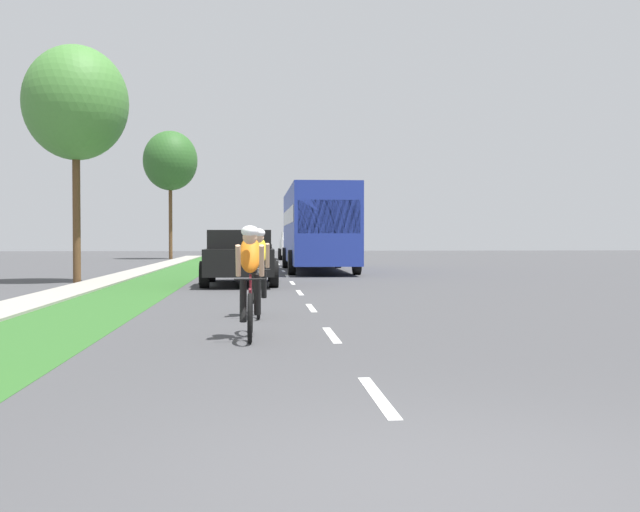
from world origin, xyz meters
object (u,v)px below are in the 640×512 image
Objects in this scene: cyclist_trailing at (258,271)px; suv_white at (295,245)px; street_tree_near at (76,104)px; cyclist_lead at (250,281)px; bus_blue at (317,225)px; street_tree_far at (170,161)px; pickup_black at (240,257)px.

cyclist_trailing is 0.37× the size of suv_white.
street_tree_near reaches higher than suv_white.
cyclist_lead is at bearing -68.04° from street_tree_near.
street_tree_far is (-8.39, 18.82, 4.58)m from bus_blue.
pickup_black is (-0.54, 9.43, 0.02)m from cyclist_trailing.
bus_blue is 21.11m from street_tree_far.
cyclist_lead is at bearing -93.61° from suv_white.
cyclist_trailing is (0.11, 3.04, 0.00)m from cyclist_lead.
bus_blue is at bearing 82.53° from cyclist_trailing.
bus_blue is 17.58m from suv_white.
suv_white is (2.51, 39.80, 0.14)m from cyclist_lead.
cyclist_lead is at bearing -96.75° from bus_blue.
cyclist_trailing is 0.15× the size of bus_blue.
bus_blue is 2.47× the size of suv_white.
cyclist_trailing is at bearing -62.21° from street_tree_near.
cyclist_lead is 1.00× the size of cyclist_trailing.
cyclist_trailing is 9.45m from pickup_black.
cyclist_lead is 39.88m from suv_white.
suv_white is 10.07m from street_tree_far.
suv_white is (-0.12, 17.55, -1.03)m from bus_blue.
suv_white is at bearing 83.86° from pickup_black.
street_tree_near is at bearing -134.31° from bus_blue.
street_tree_far is at bearing 98.77° from cyclist_trailing.
cyclist_lead is 0.34× the size of pickup_black.
cyclist_trailing is 38.92m from street_tree_far.
cyclist_lead is 22.44m from bus_blue.
street_tree_near is 27.25m from street_tree_far.
cyclist_trailing is 13.12m from street_tree_near.
cyclist_lead is 0.37× the size of suv_white.
cyclist_lead is 0.15× the size of bus_blue.
pickup_black is 0.69× the size of street_tree_near.
pickup_black is at bearing -14.93° from street_tree_near.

